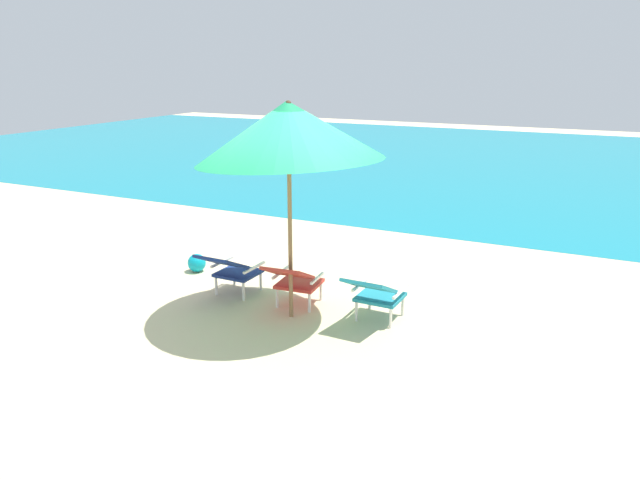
{
  "coord_description": "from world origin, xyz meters",
  "views": [
    {
      "loc": [
        3.37,
        -6.25,
        3.04
      ],
      "look_at": [
        0.0,
        0.65,
        0.75
      ],
      "focal_mm": 33.97,
      "sensor_mm": 36.0,
      "label": 1
    }
  ],
  "objects_px": {
    "lounge_chair_left": "(230,268)",
    "lounge_chair_center": "(294,279)",
    "lounge_chair_right": "(375,292)",
    "beach_umbrella_center": "(289,131)",
    "beach_ball": "(197,263)"
  },
  "relations": [
    {
      "from": "lounge_chair_left",
      "to": "lounge_chair_center",
      "type": "relative_size",
      "value": 0.96
    },
    {
      "from": "lounge_chair_left",
      "to": "beach_umbrella_center",
      "type": "bearing_deg",
      "value": -12.25
    },
    {
      "from": "beach_ball",
      "to": "beach_umbrella_center",
      "type": "bearing_deg",
      "value": -22.16
    },
    {
      "from": "lounge_chair_left",
      "to": "lounge_chair_center",
      "type": "bearing_deg",
      "value": 0.49
    },
    {
      "from": "lounge_chair_right",
      "to": "beach_ball",
      "type": "bearing_deg",
      "value": 169.21
    },
    {
      "from": "beach_umbrella_center",
      "to": "beach_ball",
      "type": "xyz_separation_m",
      "value": [
        -2.06,
        0.84,
        -2.13
      ]
    },
    {
      "from": "lounge_chair_center",
      "to": "beach_umbrella_center",
      "type": "bearing_deg",
      "value": -70.31
    },
    {
      "from": "lounge_chair_left",
      "to": "beach_ball",
      "type": "distance_m",
      "value": 1.23
    },
    {
      "from": "lounge_chair_right",
      "to": "beach_ball",
      "type": "distance_m",
      "value": 3.12
    },
    {
      "from": "lounge_chair_right",
      "to": "lounge_chair_center",
      "type": "bearing_deg",
      "value": -178.64
    },
    {
      "from": "lounge_chair_left",
      "to": "beach_umbrella_center",
      "type": "height_order",
      "value": "beach_umbrella_center"
    },
    {
      "from": "lounge_chair_center",
      "to": "beach_ball",
      "type": "bearing_deg",
      "value": 162.92
    },
    {
      "from": "beach_umbrella_center",
      "to": "lounge_chair_center",
      "type": "bearing_deg",
      "value": 109.69
    },
    {
      "from": "lounge_chair_right",
      "to": "lounge_chair_left",
      "type": "bearing_deg",
      "value": -179.05
    },
    {
      "from": "lounge_chair_left",
      "to": "lounge_chair_center",
      "type": "height_order",
      "value": "same"
    }
  ]
}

